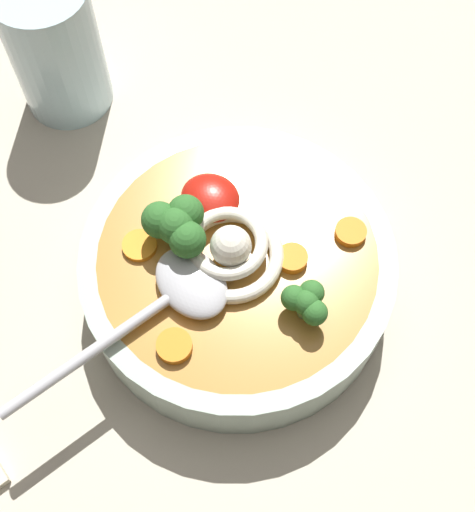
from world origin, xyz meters
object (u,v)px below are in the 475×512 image
(noodle_pile, at_px, (230,250))
(soup_spoon, at_px, (175,294))
(drinking_glass, at_px, (55,49))
(soup_bowl, at_px, (237,272))

(noodle_pile, height_order, soup_spoon, noodle_pile)
(soup_spoon, height_order, drinking_glass, drinking_glass)
(soup_bowl, xyz_separation_m, noodle_pile, (0.00, 0.00, 0.04))
(soup_spoon, bearing_deg, noodle_pile, -176.48)
(soup_bowl, height_order, noodle_pile, noodle_pile)
(noodle_pile, bearing_deg, soup_spoon, 69.79)
(noodle_pile, relative_size, drinking_glass, 0.69)
(soup_bowl, height_order, drinking_glass, drinking_glass)
(soup_spoon, xyz_separation_m, drinking_glass, (0.20, -0.14, -0.00))
(soup_bowl, height_order, soup_spoon, soup_spoon)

